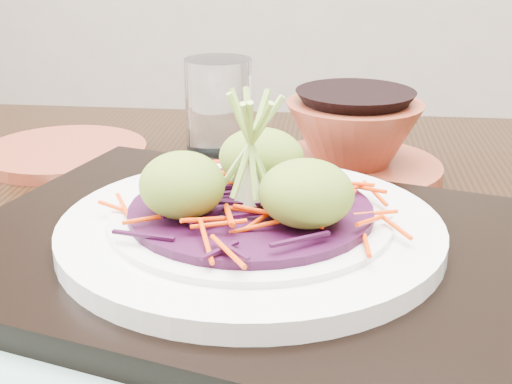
% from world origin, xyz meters
% --- Properties ---
extents(dining_table, '(1.37, 0.97, 0.82)m').
position_xyz_m(dining_table, '(-0.06, -0.07, 0.71)').
color(dining_table, black).
rests_on(dining_table, ground).
extents(placemat, '(0.55, 0.47, 0.00)m').
position_xyz_m(placemat, '(-0.09, -0.09, 0.82)').
color(placemat, gray).
rests_on(placemat, dining_table).
extents(serving_tray, '(0.48, 0.40, 0.02)m').
position_xyz_m(serving_tray, '(-0.09, -0.09, 0.83)').
color(serving_tray, black).
rests_on(serving_tray, placemat).
extents(white_plate, '(0.28, 0.28, 0.02)m').
position_xyz_m(white_plate, '(-0.09, -0.09, 0.85)').
color(white_plate, silver).
rests_on(white_plate, serving_tray).
extents(cabbage_bed, '(0.17, 0.17, 0.01)m').
position_xyz_m(cabbage_bed, '(-0.09, -0.09, 0.86)').
color(cabbage_bed, '#360A2C').
rests_on(cabbage_bed, white_plate).
extents(carrot_julienne, '(0.21, 0.21, 0.01)m').
position_xyz_m(carrot_julienne, '(-0.09, -0.09, 0.87)').
color(carrot_julienne, '#E83904').
rests_on(carrot_julienne, cabbage_bed).
extents(guacamole_scoops, '(0.15, 0.13, 0.05)m').
position_xyz_m(guacamole_scoops, '(-0.09, -0.09, 0.89)').
color(guacamole_scoops, olive).
rests_on(guacamole_scoops, cabbage_bed).
extents(scallion_garnish, '(0.06, 0.06, 0.10)m').
position_xyz_m(scallion_garnish, '(-0.09, -0.09, 0.91)').
color(scallion_garnish, '#8CB648').
rests_on(scallion_garnish, cabbage_bed).
extents(terracotta_side_plate, '(0.24, 0.24, 0.01)m').
position_xyz_m(terracotta_side_plate, '(-0.33, 0.13, 0.82)').
color(terracotta_side_plate, maroon).
rests_on(terracotta_side_plate, dining_table).
extents(water_glass, '(0.10, 0.10, 0.10)m').
position_xyz_m(water_glass, '(-0.17, 0.18, 0.87)').
color(water_glass, white).
rests_on(water_glass, dining_table).
extents(terracotta_bowl_set, '(0.23, 0.23, 0.07)m').
position_xyz_m(terracotta_bowl_set, '(-0.03, 0.13, 0.85)').
color(terracotta_bowl_set, maroon).
rests_on(terracotta_bowl_set, dining_table).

